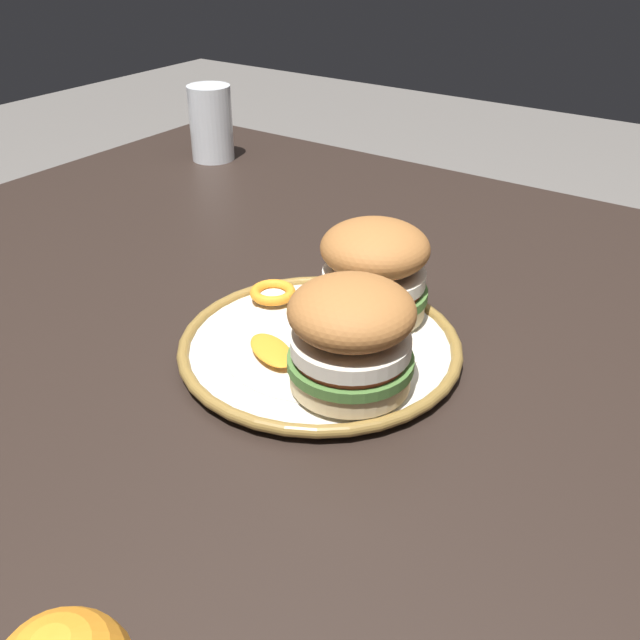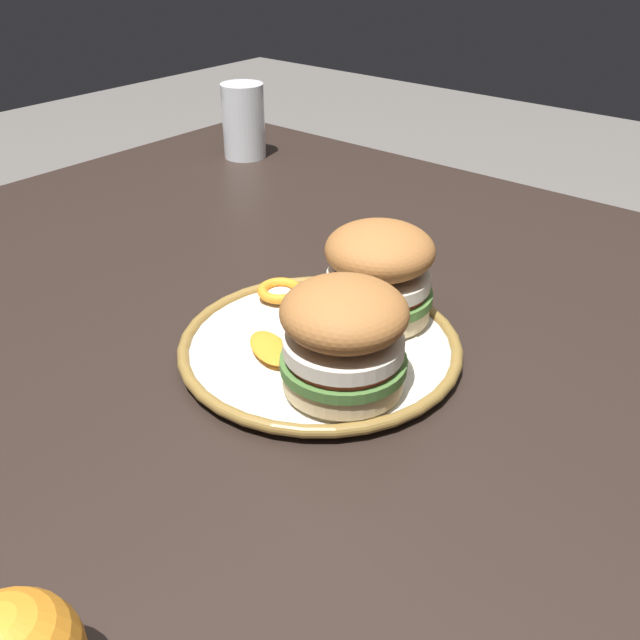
% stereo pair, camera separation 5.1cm
% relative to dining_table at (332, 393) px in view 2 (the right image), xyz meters
% --- Properties ---
extents(dining_table, '(1.36, 1.08, 0.75)m').
position_rel_dining_table_xyz_m(dining_table, '(0.00, 0.00, 0.00)').
color(dining_table, black).
rests_on(dining_table, ground).
extents(dinner_plate, '(0.28, 0.28, 0.02)m').
position_rel_dining_table_xyz_m(dinner_plate, '(-0.02, 0.05, 0.10)').
color(dinner_plate, silver).
rests_on(dinner_plate, dining_table).
extents(sandwich_half_left, '(0.14, 0.14, 0.10)m').
position_rel_dining_table_xyz_m(sandwich_half_left, '(-0.04, -0.03, 0.16)').
color(sandwich_half_left, beige).
rests_on(sandwich_half_left, dinner_plate).
extents(sandwich_half_right, '(0.13, 0.13, 0.10)m').
position_rel_dining_table_xyz_m(sandwich_half_right, '(-0.09, 0.09, 0.16)').
color(sandwich_half_right, beige).
rests_on(sandwich_half_right, dinner_plate).
extents(orange_peel_curled, '(0.05, 0.05, 0.01)m').
position_rel_dining_table_xyz_m(orange_peel_curled, '(0.07, 0.01, 0.11)').
color(orange_peel_curled, orange).
rests_on(orange_peel_curled, dinner_plate).
extents(orange_peel_strip_long, '(0.07, 0.06, 0.01)m').
position_rel_dining_table_xyz_m(orange_peel_strip_long, '(-0.00, 0.10, 0.11)').
color(orange_peel_strip_long, orange).
rests_on(orange_peel_strip_long, dinner_plate).
extents(drinking_glass, '(0.07, 0.07, 0.13)m').
position_rel_dining_table_xyz_m(drinking_glass, '(0.49, -0.36, 0.14)').
color(drinking_glass, white).
rests_on(drinking_glass, dining_table).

